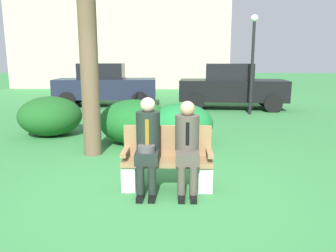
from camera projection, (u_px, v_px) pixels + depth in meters
ground_plane at (159, 190)px, 4.77m from camera, size 80.00×80.00×0.00m
park_bench at (167, 162)px, 4.80m from camera, size 1.28×0.44×0.90m
seated_man_left at (148, 140)px, 4.62m from camera, size 0.34×0.72×1.33m
seated_man_right at (187, 142)px, 4.61m from camera, size 0.34×0.72×1.28m
shrub_near_bench at (181, 124)px, 7.34m from camera, size 1.42×1.31×0.89m
shrub_mid_lawn at (50, 116)px, 8.09m from camera, size 1.53×1.41×0.96m
shrub_far_lawn at (134, 121)px, 7.37m from camera, size 1.56×1.43×0.97m
parked_car_near at (105, 85)px, 13.09m from camera, size 3.99×1.91×1.68m
parked_car_far at (231, 86)px, 12.38m from camera, size 4.01×1.95×1.68m
street_lamp at (253, 54)px, 10.84m from camera, size 0.24×0.24×3.25m
building_backdrop at (127, 17)px, 23.93m from camera, size 14.38×9.31×9.51m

